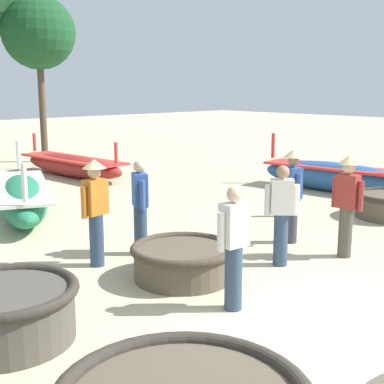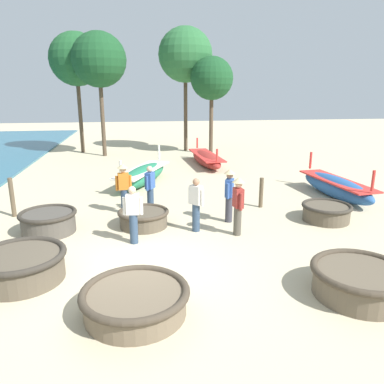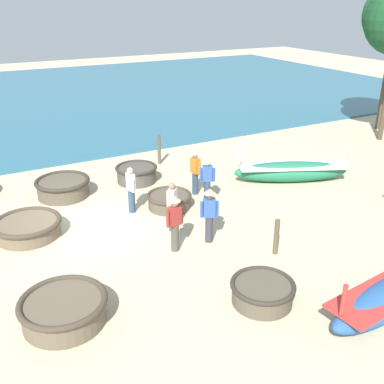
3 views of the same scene
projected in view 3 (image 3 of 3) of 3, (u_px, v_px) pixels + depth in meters
ground_plane at (88, 225)px, 14.08m from camera, size 80.00×80.00×0.00m
sea at (64, 97)px, 31.78m from camera, size 28.00×52.00×0.10m
coracle_far_left at (63, 187)px, 15.98m from camera, size 1.92×1.92×0.65m
coracle_center at (64, 309)px, 9.77m from camera, size 1.94×1.94×0.61m
coracle_beside_post at (28, 227)px, 13.34m from camera, size 2.00×2.00×0.52m
coracle_nearest at (262, 292)px, 10.43m from camera, size 1.53×1.53×0.53m
coracle_front_right at (169, 200)px, 15.13m from camera, size 1.52×1.52×0.50m
coracle_tilted at (137, 173)px, 17.24m from camera, size 1.61×1.61×0.63m
long_boat_red_hull at (291, 171)px, 17.27m from camera, size 2.70×4.42×1.42m
fisherman_standing_right at (209, 212)px, 12.76m from camera, size 0.36×0.49×1.67m
fisherman_by_coracle at (175, 220)px, 12.30m from camera, size 0.36×0.53×1.67m
fisherman_hauling at (172, 205)px, 13.44m from camera, size 0.40×0.40×1.57m
fisherman_with_hat at (207, 180)px, 15.27m from camera, size 0.35×0.48×1.57m
fisherman_standing_left at (131, 189)px, 14.60m from camera, size 0.53×0.24×1.57m
fisherman_crouching at (195, 169)px, 15.91m from camera, size 0.53×0.36×1.67m
mooring_post_mid_beach at (159, 149)px, 18.97m from camera, size 0.14×0.14×1.28m
mooring_post_inland at (276, 237)px, 12.32m from camera, size 0.14×0.14×1.05m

